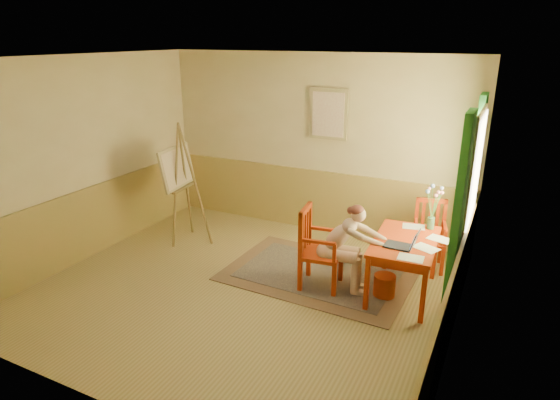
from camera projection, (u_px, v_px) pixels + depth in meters
The scene contains 14 objects.
room at pixel (240, 182), 5.57m from camera, with size 5.04×4.54×2.84m.
wainscot at pixel (272, 230), 6.54m from camera, with size 5.00×4.50×1.00m.
window at pixel (469, 189), 5.51m from camera, with size 0.12×2.01×2.20m.
wall_portrait at pixel (329, 114), 7.16m from camera, with size 0.60×0.05×0.76m.
rug at pixel (318, 274), 6.36m from camera, with size 2.45×1.68×0.02m.
table at pixel (405, 247), 5.70m from camera, with size 0.78×1.24×0.72m.
chair_left at pixel (317, 248), 5.92m from camera, with size 0.54×0.52×1.05m.
chair_back at pixel (429, 235), 6.46m from camera, with size 0.50×0.51×0.94m.
figure at pixel (344, 244), 5.79m from camera, with size 0.87×0.42×1.14m.
laptop at pixel (404, 244), 5.46m from camera, with size 0.38×0.24×0.23m.
papers at pixel (423, 242), 5.60m from camera, with size 0.68×1.16×0.00m.
vase at pixel (433, 209), 5.93m from camera, with size 0.20×0.28×0.57m.
wastebasket at pixel (384, 286), 5.80m from camera, with size 0.26×0.26×0.28m, color #C03D0E.
easel at pixel (179, 172), 7.11m from camera, with size 0.66×0.83×1.85m.
Camera 1 is at (2.77, -4.57, 3.03)m, focal length 30.57 mm.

